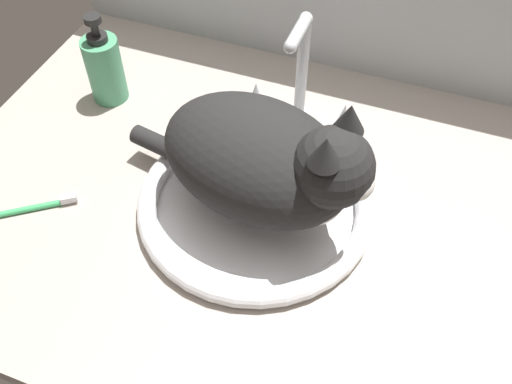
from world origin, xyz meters
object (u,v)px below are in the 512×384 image
object	(u,v)px
faucet	(300,86)
cat	(269,162)
sink_basin	(256,203)
soap_pump_bottle	(105,68)
toothbrush	(20,210)

from	to	relation	value
faucet	cat	distance (cm)	22.23
sink_basin	soap_pump_bottle	xyz separation A→B (cm)	(-35.68, 15.96, 5.35)
soap_pump_bottle	toothbrush	xyz separation A→B (cm)	(0.70, -30.09, -6.12)
soap_pump_bottle	toothbrush	size ratio (longest dim) A/B	1.09
sink_basin	cat	distance (cm)	10.91
faucet	cat	bearing A→B (deg)	-84.57
faucet	cat	xyz separation A→B (cm)	(2.08, -21.86, 3.45)
faucet	sink_basin	bearing A→B (deg)	-90.00
soap_pump_bottle	toothbrush	world-z (taller)	soap_pump_bottle
sink_basin	soap_pump_bottle	world-z (taller)	soap_pump_bottle
faucet	toothbrush	distance (cm)	50.56
cat	toothbrush	world-z (taller)	cat
toothbrush	faucet	bearing A→B (deg)	45.50
sink_basin	faucet	size ratio (longest dim) A/B	1.68
sink_basin	faucet	bearing A→B (deg)	90.00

